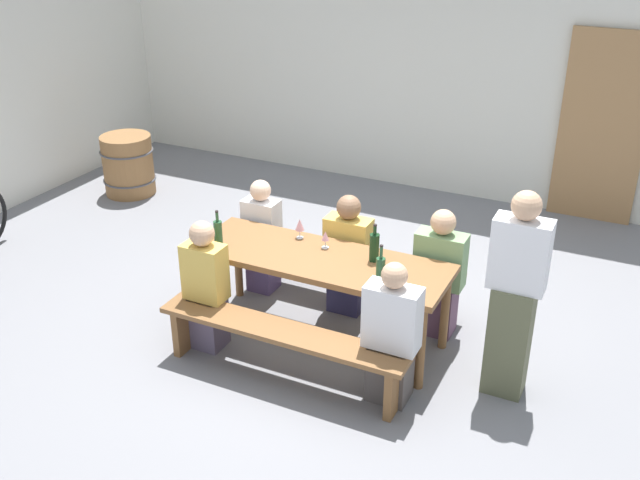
{
  "coord_description": "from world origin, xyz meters",
  "views": [
    {
      "loc": [
        2.28,
        -4.68,
        3.43
      ],
      "look_at": [
        0.0,
        0.0,
        0.9
      ],
      "focal_mm": 41.31,
      "sensor_mm": 36.0,
      "label": 1
    }
  ],
  "objects_px": {
    "wooden_door": "(602,128)",
    "wine_glass_0": "(325,237)",
    "bench_near": "(282,340)",
    "wine_barrel": "(128,165)",
    "tasting_table": "(320,266)",
    "wine_bottle_1": "(374,247)",
    "wine_bottle_0": "(218,235)",
    "seated_guest_far_0": "(262,238)",
    "bench_far": "(352,266)",
    "wine_glass_1": "(300,225)",
    "standing_host": "(514,299)",
    "seated_guest_near_0": "(206,288)",
    "seated_guest_near_1": "(391,337)",
    "seated_guest_far_1": "(348,257)",
    "wine_bottle_2": "(381,270)",
    "seated_guest_far_2": "(439,276)"
  },
  "relations": [
    {
      "from": "seated_guest_near_0",
      "to": "wine_bottle_0",
      "type": "bearing_deg",
      "value": 8.01
    },
    {
      "from": "seated_guest_near_0",
      "to": "wine_barrel",
      "type": "distance_m",
      "value": 3.6
    },
    {
      "from": "seated_guest_far_2",
      "to": "standing_host",
      "type": "relative_size",
      "value": 0.7
    },
    {
      "from": "seated_guest_near_1",
      "to": "wine_barrel",
      "type": "relative_size",
      "value": 1.54
    },
    {
      "from": "bench_near",
      "to": "wine_glass_1",
      "type": "relative_size",
      "value": 11.52
    },
    {
      "from": "tasting_table",
      "to": "wine_glass_1",
      "type": "height_order",
      "value": "wine_glass_1"
    },
    {
      "from": "tasting_table",
      "to": "wine_bottle_2",
      "type": "distance_m",
      "value": 0.65
    },
    {
      "from": "seated_guest_far_1",
      "to": "wine_bottle_0",
      "type": "bearing_deg",
      "value": -47.81
    },
    {
      "from": "seated_guest_near_1",
      "to": "wine_barrel",
      "type": "xyz_separation_m",
      "value": [
        -4.29,
        2.36,
        -0.16
      ]
    },
    {
      "from": "wine_glass_0",
      "to": "wine_glass_1",
      "type": "bearing_deg",
      "value": 164.49
    },
    {
      "from": "wine_barrel",
      "to": "seated_guest_far_2",
      "type": "bearing_deg",
      "value": -17.23
    },
    {
      "from": "wine_bottle_2",
      "to": "seated_guest_near_1",
      "type": "height_order",
      "value": "seated_guest_near_1"
    },
    {
      "from": "tasting_table",
      "to": "wine_barrel",
      "type": "relative_size",
      "value": 2.9
    },
    {
      "from": "bench_far",
      "to": "wine_glass_1",
      "type": "relative_size",
      "value": 11.52
    },
    {
      "from": "wine_glass_0",
      "to": "wine_glass_1",
      "type": "height_order",
      "value": "wine_glass_1"
    },
    {
      "from": "seated_guest_near_0",
      "to": "wine_bottle_1",
      "type": "bearing_deg",
      "value": -61.31
    },
    {
      "from": "bench_near",
      "to": "wine_glass_0",
      "type": "relative_size",
      "value": 13.46
    },
    {
      "from": "seated_guest_far_1",
      "to": "seated_guest_near_1",
      "type": "bearing_deg",
      "value": 37.88
    },
    {
      "from": "wooden_door",
      "to": "bench_far",
      "type": "height_order",
      "value": "wooden_door"
    },
    {
      "from": "bench_far",
      "to": "standing_host",
      "type": "relative_size",
      "value": 1.25
    },
    {
      "from": "bench_near",
      "to": "wine_glass_1",
      "type": "distance_m",
      "value": 1.08
    },
    {
      "from": "wine_bottle_0",
      "to": "wine_bottle_2",
      "type": "xyz_separation_m",
      "value": [
        1.39,
        0.05,
        -0.02
      ]
    },
    {
      "from": "wine_bottle_0",
      "to": "seated_guest_near_0",
      "type": "height_order",
      "value": "seated_guest_near_0"
    },
    {
      "from": "wooden_door",
      "to": "wine_bottle_0",
      "type": "relative_size",
      "value": 6.15
    },
    {
      "from": "wine_bottle_1",
      "to": "standing_host",
      "type": "height_order",
      "value": "standing_host"
    },
    {
      "from": "wooden_door",
      "to": "seated_guest_far_1",
      "type": "distance_m",
      "value": 3.48
    },
    {
      "from": "seated_guest_near_0",
      "to": "seated_guest_near_1",
      "type": "xyz_separation_m",
      "value": [
        1.57,
        0.0,
        -0.01
      ]
    },
    {
      "from": "wine_barrel",
      "to": "wine_glass_1",
      "type": "bearing_deg",
      "value": -26.85
    },
    {
      "from": "tasting_table",
      "to": "seated_guest_near_0",
      "type": "relative_size",
      "value": 1.89
    },
    {
      "from": "wine_bottle_0",
      "to": "seated_guest_near_1",
      "type": "bearing_deg",
      "value": -9.62
    },
    {
      "from": "wine_bottle_2",
      "to": "standing_host",
      "type": "relative_size",
      "value": 0.2
    },
    {
      "from": "bench_far",
      "to": "seated_guest_far_1",
      "type": "relative_size",
      "value": 1.83
    },
    {
      "from": "wine_bottle_1",
      "to": "seated_guest_far_0",
      "type": "distance_m",
      "value": 1.35
    },
    {
      "from": "bench_far",
      "to": "seated_guest_near_0",
      "type": "bearing_deg",
      "value": -123.1
    },
    {
      "from": "bench_near",
      "to": "bench_far",
      "type": "bearing_deg",
      "value": 90.0
    },
    {
      "from": "bench_near",
      "to": "wine_bottle_1",
      "type": "bearing_deg",
      "value": 62.63
    },
    {
      "from": "bench_near",
      "to": "wine_bottle_2",
      "type": "height_order",
      "value": "wine_bottle_2"
    },
    {
      "from": "wine_bottle_0",
      "to": "seated_guest_far_1",
      "type": "relative_size",
      "value": 0.31
    },
    {
      "from": "wooden_door",
      "to": "wine_glass_1",
      "type": "relative_size",
      "value": 12.09
    },
    {
      "from": "bench_far",
      "to": "wine_barrel",
      "type": "relative_size",
      "value": 2.76
    },
    {
      "from": "bench_far",
      "to": "seated_guest_far_2",
      "type": "bearing_deg",
      "value": -10.12
    },
    {
      "from": "bench_far",
      "to": "standing_host",
      "type": "bearing_deg",
      "value": -24.25
    },
    {
      "from": "wine_bottle_1",
      "to": "seated_guest_far_2",
      "type": "xyz_separation_m",
      "value": [
        0.43,
        0.38,
        -0.34
      ]
    },
    {
      "from": "bench_near",
      "to": "seated_guest_far_1",
      "type": "distance_m",
      "value": 1.18
    },
    {
      "from": "wine_bottle_0",
      "to": "seated_guest_far_0",
      "type": "distance_m",
      "value": 0.83
    },
    {
      "from": "wooden_door",
      "to": "wine_glass_0",
      "type": "distance_m",
      "value": 3.77
    },
    {
      "from": "wine_glass_0",
      "to": "bench_far",
      "type": "bearing_deg",
      "value": 86.26
    },
    {
      "from": "bench_near",
      "to": "wine_barrel",
      "type": "xyz_separation_m",
      "value": [
        -3.48,
        2.51,
        0.01
      ]
    },
    {
      "from": "seated_guest_far_0",
      "to": "standing_host",
      "type": "bearing_deg",
      "value": 77.05
    },
    {
      "from": "wine_bottle_1",
      "to": "wine_bottle_0",
      "type": "bearing_deg",
      "value": -163.1
    }
  ]
}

